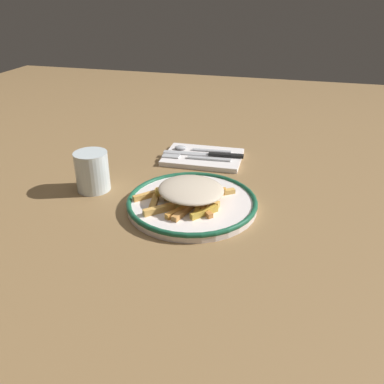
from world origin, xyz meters
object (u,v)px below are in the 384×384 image
Objects in this scene: knife at (210,154)px; spoon at (193,149)px; plate at (192,203)px; water_glass at (92,171)px; fork at (196,158)px; fries_heap at (190,192)px; napkin at (203,157)px.

knife is 0.06m from spoon.
spoon reaches higher than plate.
fork is at bearing -41.98° from water_glass.
water_glass reaches higher than spoon.
fries_heap reaches higher than plate.
water_glass is (-0.23, 0.19, 0.04)m from napkin.
fork is 0.06m from spoon.
water_glass is at bearing 82.58° from fries_heap.
napkin is at bearing 8.03° from fries_heap.
fries_heap is at bearing 166.22° from plate.
knife reaches higher than fork.
plate is 1.75× the size of spoon.
fork is (0.23, 0.05, -0.02)m from fries_heap.
napkin is at bearing 94.34° from knife.
spoon is (0.02, 0.05, 0.00)m from knife.
knife is at bearing -85.66° from napkin.
fork is 2.02× the size of water_glass.
knife is at bearing 3.90° from fries_heap.
napkin is 0.94× the size of knife.
water_glass is at bearing 137.51° from knife.
fries_heap reaches higher than napkin.
water_glass is (-0.26, 0.16, 0.03)m from spoon.
knife is 0.32m from water_glass.
fork is 0.04m from knife.
fries_heap is 0.24m from fork.
napkin is 2.26× the size of water_glass.
plate is 0.29m from spoon.
water_glass is (-0.20, 0.18, 0.03)m from fork.
spoon is at bearing 14.05° from fries_heap.
knife is (0.00, -0.02, 0.01)m from napkin.
knife reaches higher than napkin.
fork is (-0.03, 0.01, 0.01)m from napkin.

